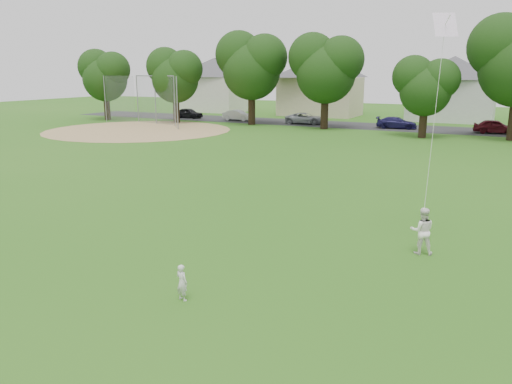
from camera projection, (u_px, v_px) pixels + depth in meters
The scene contains 10 objects.
ground at pixel (211, 291), 13.15m from camera, with size 160.00×160.00×0.00m, color #296216.
street at pixel (437, 130), 49.45m from camera, with size 90.00×7.00×0.01m, color #2D2D30.
dirt_infield at pixel (139, 130), 48.90m from camera, with size 18.00×18.00×0.02m, color #9E7F51.
toddler at pixel (182, 282), 12.54m from camera, with size 0.35×0.23×0.96m, color silver.
older_boy at pixel (422, 231), 15.69m from camera, with size 0.74×0.57×1.52m, color white.
kite at pixel (434, 125), 15.17m from camera, with size 0.96×0.78×6.28m.
baseball_backstop at pixel (151, 100), 53.93m from camera, with size 11.53×4.01×5.15m.
tree_row at pixel (457, 65), 42.25m from camera, with size 81.45×9.14×10.52m.
parked_cars at pixel (488, 127), 46.42m from camera, with size 69.58×2.61×1.29m.
house_row at pixel (454, 79), 56.91m from camera, with size 76.38×13.97×9.75m.
Camera 1 is at (6.62, -10.27, 5.65)m, focal length 35.00 mm.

